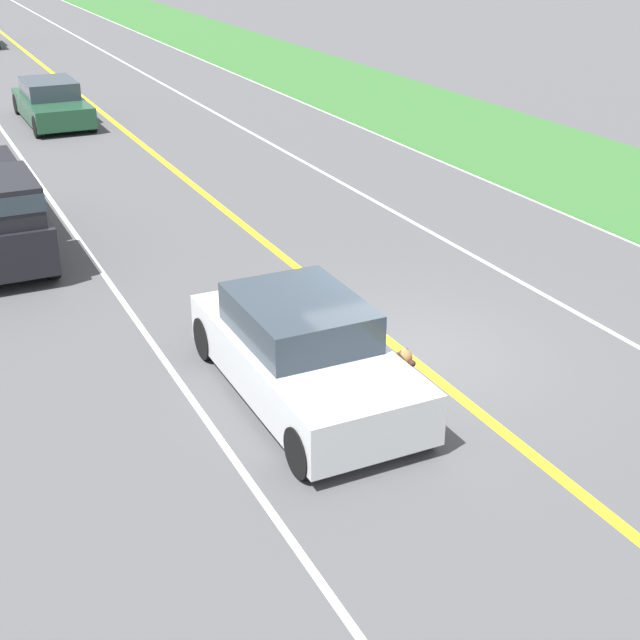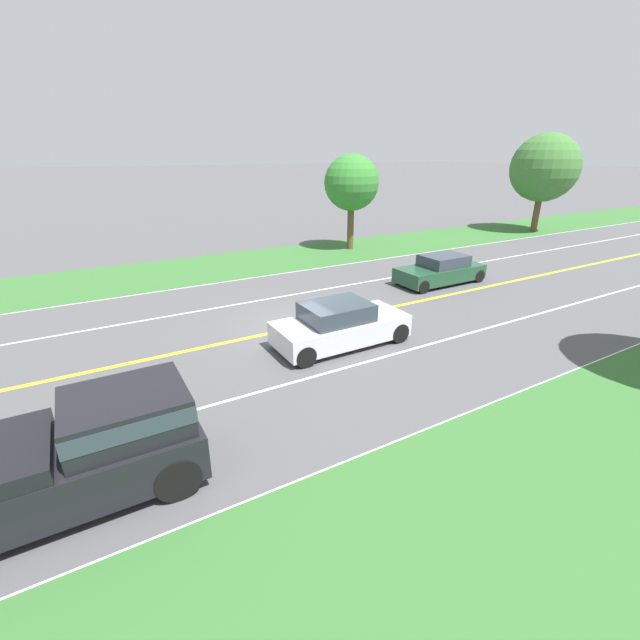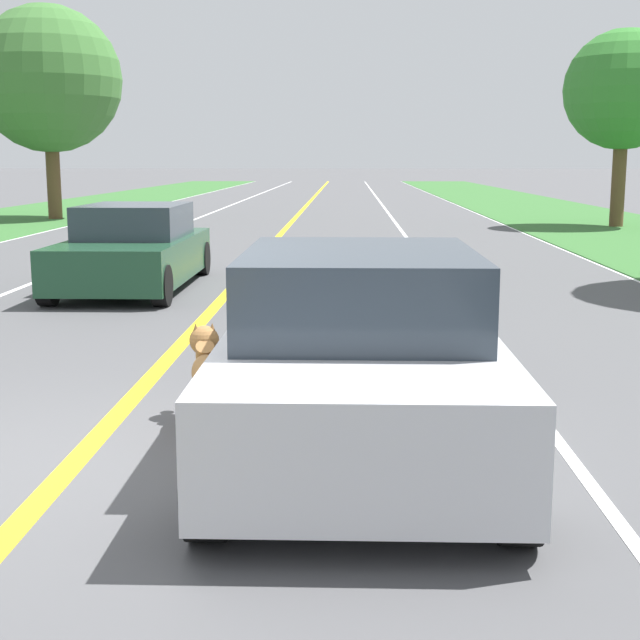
{
  "view_description": "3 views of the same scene",
  "coord_description": "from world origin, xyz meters",
  "views": [
    {
      "loc": [
        6.69,
        10.73,
        6.41
      ],
      "look_at": [
        1.48,
        -0.03,
        0.87
      ],
      "focal_mm": 50.0,
      "sensor_mm": 36.0,
      "label": 1
    },
    {
      "loc": [
        12.89,
        -6.5,
        5.98
      ],
      "look_at": [
        1.44,
        0.06,
        0.76
      ],
      "focal_mm": 24.0,
      "sensor_mm": 36.0,
      "label": 2
    },
    {
      "loc": [
        1.91,
        -5.93,
        2.09
      ],
      "look_at": [
        1.68,
        1.28,
        0.79
      ],
      "focal_mm": 50.0,
      "sensor_mm": 36.0,
      "label": 3
    }
  ],
  "objects": [
    {
      "name": "ground_plane",
      "position": [
        0.0,
        0.0,
        0.0
      ],
      "size": [
        400.0,
        400.0,
        0.0
      ],
      "primitive_type": "plane",
      "color": "#4C4C4F"
    },
    {
      "name": "car_trailing_near",
      "position": [
        1.79,
        -19.52,
        0.64
      ],
      "size": [
        1.88,
        4.73,
        1.36
      ],
      "color": "#1E472D",
      "rests_on": "ground"
    },
    {
      "name": "dog",
      "position": [
        0.8,
        0.86,
        0.48
      ],
      "size": [
        0.4,
        1.26,
        0.78
      ],
      "rotation": [
        0.0,
        0.0,
        0.19
      ],
      "color": "olive",
      "rests_on": "ground"
    },
    {
      "name": "ego_car",
      "position": [
        1.99,
        0.49,
        0.68
      ],
      "size": [
        1.93,
        4.42,
        1.46
      ],
      "color": "silver",
      "rests_on": "ground"
    },
    {
      "name": "lane_dash_same_dir",
      "position": [
        3.5,
        0.0,
        0.0
      ],
      "size": [
        0.1,
        160.0,
        0.01
      ],
      "primitive_type": "cube",
      "color": "white",
      "rests_on": "ground"
    },
    {
      "name": "lane_dash_oncoming",
      "position": [
        -3.5,
        0.0,
        0.0
      ],
      "size": [
        0.1,
        160.0,
        0.01
      ],
      "primitive_type": "cube",
      "color": "white",
      "rests_on": "ground"
    },
    {
      "name": "centre_divider_line",
      "position": [
        0.0,
        0.0,
        0.0
      ],
      "size": [
        0.18,
        160.0,
        0.01
      ],
      "primitive_type": "cube",
      "color": "yellow",
      "rests_on": "ground"
    }
  ]
}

